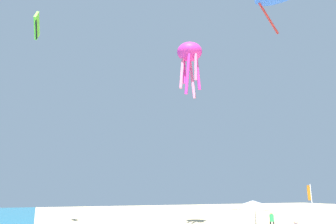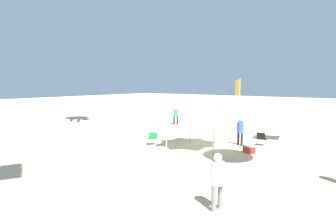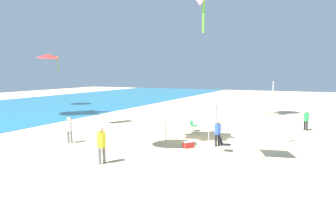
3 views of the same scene
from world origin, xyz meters
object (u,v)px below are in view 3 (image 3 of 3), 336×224
person_far_stroller (69,128)px  person_beachcomber (218,131)px  kite_delta_red (48,56)px  folding_chair_facing_ocean (224,143)px  person_by_tent (101,142)px  banner_flag (272,107)px  person_watching_sky (306,118)px  canopy_tent (192,101)px  cooler_box (188,145)px  folding_chair_left_of_tent (194,125)px

person_far_stroller → person_beachcomber: person_far_stroller is taller
person_beachcomber → kite_delta_red: size_ratio=0.38×
folding_chair_facing_ocean → person_by_tent: 7.13m
folding_chair_facing_ocean → banner_flag: 3.99m
person_watching_sky → person_beachcomber: (-8.25, 4.86, 0.01)m
canopy_tent → folding_chair_facing_ocean: 4.41m
kite_delta_red → cooler_box: bearing=101.6°
canopy_tent → person_far_stroller: canopy_tent is taller
folding_chair_facing_ocean → banner_flag: banner_flag is taller
cooler_box → person_beachcomber: bearing=-52.1°
person_far_stroller → person_beachcomber: (3.22, -9.01, -0.04)m
person_beachcomber → cooler_box: bearing=-28.3°
canopy_tent → kite_delta_red: (12.03, 25.32, 4.16)m
banner_flag → person_by_tent: size_ratio=2.16×
cooler_box → person_watching_sky: (9.42, -6.37, 0.76)m
cooler_box → person_beachcomber: size_ratio=0.45×
person_watching_sky → person_far_stroller: bearing=94.3°
banner_flag → kite_delta_red: kite_delta_red is taller
folding_chair_facing_ocean → person_far_stroller: size_ratio=0.47×
person_far_stroller → folding_chair_left_of_tent: bearing=-119.1°
folding_chair_facing_ocean → cooler_box: bearing=88.8°
folding_chair_facing_ocean → person_by_tent: bearing=132.3°
banner_flag → person_beachcomber: banner_flag is taller
folding_chair_left_of_tent → folding_chair_facing_ocean: 6.54m
person_beachcomber → folding_chair_left_of_tent: bearing=-119.5°
person_far_stroller → person_beachcomber: size_ratio=1.04×
person_far_stroller → canopy_tent: bearing=-136.4°
canopy_tent → banner_flag: bearing=-89.6°
cooler_box → folding_chair_left_of_tent: bearing=16.9°
person_beachcomber → person_by_tent: bearing=-10.7°
person_by_tent → kite_delta_red: (19.65, 23.31, 5.65)m
banner_flag → person_beachcomber: bearing=115.9°
banner_flag → cooler_box: bearing=120.2°
folding_chair_left_of_tent → person_far_stroller: (-7.43, 5.86, 0.54)m
canopy_tent → person_far_stroller: bearing=124.5°
cooler_box → person_far_stroller: 7.81m
banner_flag → kite_delta_red: 33.15m
banner_flag → person_watching_sky: 7.17m
kite_delta_red → person_by_tent: bearing=90.8°
cooler_box → person_watching_sky: 11.40m
banner_flag → person_beachcomber: size_ratio=2.45×
person_by_tent → kite_delta_red: size_ratio=0.44×
banner_flag → person_far_stroller: banner_flag is taller
folding_chair_left_of_tent → person_watching_sky: size_ratio=0.50×
banner_flag → person_far_stroller: 13.01m
folding_chair_left_of_tent → person_far_stroller: 9.48m
folding_chair_left_of_tent → person_beachcomber: 5.28m
person_by_tent → folding_chair_left_of_tent: bearing=0.5°
person_watching_sky → person_beachcomber: 9.57m
canopy_tent → cooler_box: 3.62m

